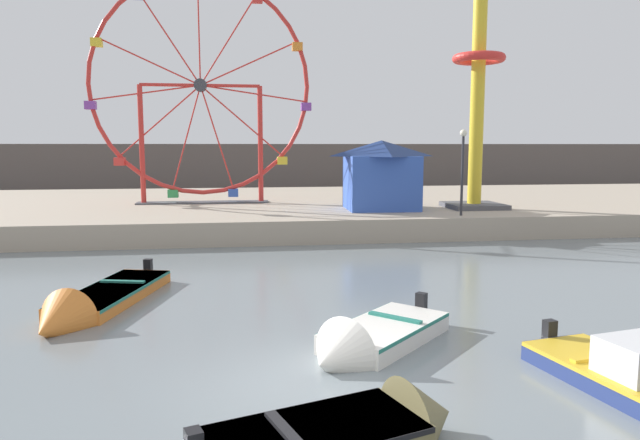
{
  "coord_description": "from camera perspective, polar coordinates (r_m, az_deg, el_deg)",
  "views": [
    {
      "loc": [
        -1.22,
        -9.91,
        4.3
      ],
      "look_at": [
        1.35,
        8.13,
        1.96
      ],
      "focal_mm": 32.88,
      "sensor_mm": 36.0,
      "label": 1
    }
  ],
  "objects": [
    {
      "name": "ground_plane",
      "position": [
        10.87,
        -1.05,
        -15.98
      ],
      "size": [
        240.0,
        240.0,
        0.0
      ],
      "primitive_type": "plane",
      "color": "slate"
    },
    {
      "name": "quay_promenade",
      "position": [
        35.21,
        -6.09,
        1.12
      ],
      "size": [
        110.0,
        20.47,
        1.05
      ],
      "primitive_type": "cube",
      "color": "tan",
      "rests_on": "ground_plane"
    },
    {
      "name": "distant_town_skyline",
      "position": [
        55.62,
        -6.89,
        5.09
      ],
      "size": [
        140.0,
        3.0,
        4.4
      ],
      "primitive_type": "cube",
      "color": "#564C47",
      "rests_on": "ground_plane"
    },
    {
      "name": "motorboat_olive_wood",
      "position": [
        8.75,
        3.61,
        -20.01
      ],
      "size": [
        4.07,
        2.52,
        1.36
      ],
      "rotation": [
        0.0,
        0.0,
        0.32
      ],
      "color": "olive",
      "rests_on": "ground_plane"
    },
    {
      "name": "motorboat_orange_hull",
      "position": [
        16.29,
        -21.55,
        -7.81
      ],
      "size": [
        2.94,
        6.13,
        1.46
      ],
      "rotation": [
        0.0,
        0.0,
        4.46
      ],
      "color": "orange",
      "rests_on": "ground_plane"
    },
    {
      "name": "motorboat_white_red_stripe",
      "position": [
        12.47,
        4.39,
        -11.75
      ],
      "size": [
        3.91,
        3.92,
        1.46
      ],
      "rotation": [
        0.0,
        0.0,
        3.93
      ],
      "color": "silver",
      "rests_on": "ground_plane"
    },
    {
      "name": "ferris_wheel_red_frame",
      "position": [
        33.62,
        -11.56,
        12.36
      ],
      "size": [
        12.24,
        1.2,
        12.52
      ],
      "color": "red",
      "rests_on": "quay_promenade"
    },
    {
      "name": "drop_tower_yellow_tower",
      "position": [
        31.44,
        15.12,
        12.63
      ],
      "size": [
        2.8,
        2.8,
        14.06
      ],
      "color": "gold",
      "rests_on": "quay_promenade"
    },
    {
      "name": "carnival_booth_blue_tent",
      "position": [
        29.87,
        5.98,
        4.51
      ],
      "size": [
        3.92,
        3.57,
        3.48
      ],
      "rotation": [
        0.0,
        0.0,
        -0.03
      ],
      "color": "#3356B7",
      "rests_on": "quay_promenade"
    },
    {
      "name": "promenade_lamp_near",
      "position": [
        27.74,
        13.72,
        5.73
      ],
      "size": [
        0.32,
        0.32,
        3.95
      ],
      "color": "#2D2D33",
      "rests_on": "quay_promenade"
    }
  ]
}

